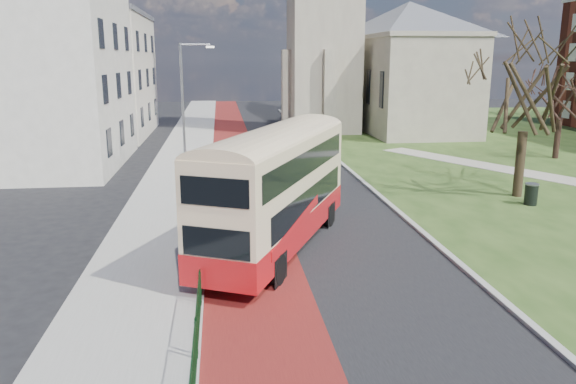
{
  "coord_description": "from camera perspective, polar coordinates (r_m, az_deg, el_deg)",
  "views": [
    {
      "loc": [
        -2.23,
        -17.64,
        7.21
      ],
      "look_at": [
        0.39,
        3.98,
        2.0
      ],
      "focal_mm": 35.0,
      "sensor_mm": 36.0,
      "label": 1
    }
  ],
  "objects": [
    {
      "name": "kerb_east",
      "position": [
        41.13,
        4.9,
        3.4
      ],
      "size": [
        0.25,
        80.0,
        0.13
      ],
      "primitive_type": "cube",
      "color": "#999993",
      "rests_on": "ground"
    },
    {
      "name": "pedestrian_railing",
      "position": [
        22.65,
        -8.44,
        -3.79
      ],
      "size": [
        0.07,
        24.0,
        1.12
      ],
      "color": "#0C3416",
      "rests_on": "ground"
    },
    {
      "name": "winter_tree_near",
      "position": [
        31.54,
        23.21,
        10.54
      ],
      "size": [
        7.16,
        7.16,
        8.89
      ],
      "rotation": [
        0.0,
        0.0,
        -0.21
      ],
      "color": "#312618",
      "rests_on": "grass_green"
    },
    {
      "name": "road_carriageway",
      "position": [
        38.5,
        -1.23,
        2.66
      ],
      "size": [
        9.0,
        120.0,
        0.01
      ],
      "primitive_type": "cube",
      "color": "black",
      "rests_on": "ground"
    },
    {
      "name": "kerb_west",
      "position": [
        38.32,
        -7.94,
        2.57
      ],
      "size": [
        0.25,
        120.0,
        0.13
      ],
      "primitive_type": "cube",
      "color": "#999993",
      "rests_on": "ground"
    },
    {
      "name": "ground",
      "position": [
        19.18,
        0.28,
        -8.62
      ],
      "size": [
        160.0,
        160.0,
        0.0
      ],
      "primitive_type": "plane",
      "color": "black",
      "rests_on": "ground"
    },
    {
      "name": "street_block_near",
      "position": [
        41.35,
        -23.94,
        11.36
      ],
      "size": [
        10.3,
        14.3,
        13.0
      ],
      "color": "beige",
      "rests_on": "ground"
    },
    {
      "name": "street_block_far",
      "position": [
        56.89,
        -19.23,
        11.26
      ],
      "size": [
        10.3,
        16.3,
        11.5
      ],
      "color": "beige",
      "rests_on": "ground"
    },
    {
      "name": "bus",
      "position": [
        21.12,
        -1.12,
        0.8
      ],
      "size": [
        6.84,
        10.88,
        4.53
      ],
      "rotation": [
        0.0,
        0.0,
        -0.43
      ],
      "color": "#B61014",
      "rests_on": "ground"
    },
    {
      "name": "litter_bin",
      "position": [
        30.55,
        23.47,
        -0.19
      ],
      "size": [
        0.88,
        0.88,
        1.09
      ],
      "rotation": [
        0.0,
        0.0,
        -0.37
      ],
      "color": "black",
      "rests_on": "grass_green"
    },
    {
      "name": "streetlamp",
      "position": [
        35.79,
        -10.41,
        9.04
      ],
      "size": [
        2.13,
        0.18,
        8.0
      ],
      "color": "gray",
      "rests_on": "pavement_west"
    },
    {
      "name": "winter_tree_far",
      "position": [
        45.25,
        26.16,
        9.61
      ],
      "size": [
        6.47,
        6.47,
        7.52
      ],
      "rotation": [
        0.0,
        0.0,
        -0.32
      ],
      "color": "black",
      "rests_on": "grass_green"
    },
    {
      "name": "bus_lane",
      "position": [
        38.33,
        -5.25,
        2.56
      ],
      "size": [
        3.4,
        120.0,
        0.01
      ],
      "primitive_type": "cube",
      "color": "#591414",
      "rests_on": "ground"
    },
    {
      "name": "pavement_west",
      "position": [
        38.41,
        -10.93,
        2.48
      ],
      "size": [
        4.0,
        120.0,
        0.12
      ],
      "primitive_type": "cube",
      "color": "gray",
      "rests_on": "ground"
    }
  ]
}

